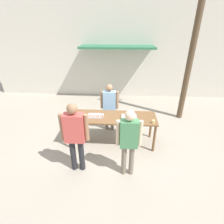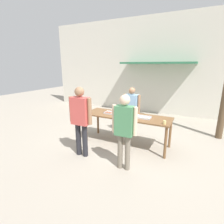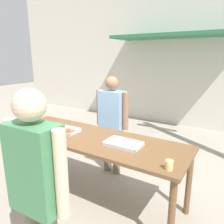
# 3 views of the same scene
# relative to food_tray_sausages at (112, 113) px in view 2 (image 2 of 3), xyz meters

# --- Properties ---
(ground_plane) EXTENTS (24.00, 24.00, 0.00)m
(ground_plane) POSITION_rel_food_tray_sausages_xyz_m (0.47, 0.02, -0.91)
(ground_plane) COLOR #A39989
(building_facade_back) EXTENTS (12.00, 1.11, 4.50)m
(building_facade_back) POSITION_rel_food_tray_sausages_xyz_m (0.47, 4.00, 1.35)
(building_facade_back) COLOR beige
(building_facade_back) RESTS_ON ground
(serving_table) EXTENTS (2.54, 0.83, 0.90)m
(serving_table) POSITION_rel_food_tray_sausages_xyz_m (0.47, 0.02, -0.11)
(serving_table) COLOR brown
(serving_table) RESTS_ON ground
(food_tray_sausages) EXTENTS (0.45, 0.27, 0.04)m
(food_tray_sausages) POSITION_rel_food_tray_sausages_xyz_m (0.00, 0.00, 0.00)
(food_tray_sausages) COLOR silver
(food_tray_sausages) RESTS_ON serving_table
(food_tray_buns) EXTENTS (0.44, 0.28, 0.05)m
(food_tray_buns) POSITION_rel_food_tray_sausages_xyz_m (0.96, 0.00, 0.00)
(food_tray_buns) COLOR silver
(food_tray_buns) RESTS_ON serving_table
(condiment_jar_mustard) EXTENTS (0.06, 0.06, 0.08)m
(condiment_jar_mustard) POSITION_rel_food_tray_sausages_xyz_m (-0.67, -0.28, 0.02)
(condiment_jar_mustard) COLOR gold
(condiment_jar_mustard) RESTS_ON serving_table
(condiment_jar_ketchup) EXTENTS (0.06, 0.06, 0.08)m
(condiment_jar_ketchup) POSITION_rel_food_tray_sausages_xyz_m (-0.58, -0.28, 0.02)
(condiment_jar_ketchup) COLOR #B22319
(condiment_jar_ketchup) RESTS_ON serving_table
(beer_cup) EXTENTS (0.07, 0.07, 0.10)m
(beer_cup) POSITION_rel_food_tray_sausages_xyz_m (1.60, -0.28, 0.03)
(beer_cup) COLOR #DBC67A
(beer_cup) RESTS_ON serving_table
(person_server_behind_table) EXTENTS (0.59, 0.23, 1.62)m
(person_server_behind_table) POSITION_rel_food_tray_sausages_xyz_m (0.34, 0.74, 0.06)
(person_server_behind_table) COLOR #756B5B
(person_server_behind_table) RESTS_ON ground
(person_customer_holding_hotdog) EXTENTS (0.65, 0.26, 1.81)m
(person_customer_holding_hotdog) POSITION_rel_food_tray_sausages_xyz_m (-0.30, -1.15, 0.17)
(person_customer_holding_hotdog) COLOR #232328
(person_customer_holding_hotdog) RESTS_ON ground
(person_customer_with_cup) EXTENTS (0.58, 0.23, 1.73)m
(person_customer_with_cup) POSITION_rel_food_tray_sausages_xyz_m (0.92, -1.22, 0.13)
(person_customer_with_cup) COLOR #756B5B
(person_customer_with_cup) RESTS_ON ground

